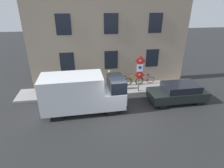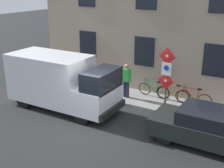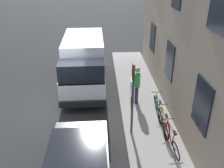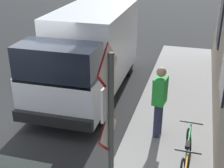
{
  "view_description": "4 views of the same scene",
  "coord_description": "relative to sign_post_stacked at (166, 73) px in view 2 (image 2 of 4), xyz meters",
  "views": [
    {
      "loc": [
        -9.33,
        2.17,
        6.54
      ],
      "look_at": [
        2.02,
        0.37,
        1.37
      ],
      "focal_mm": 28.99,
      "sensor_mm": 36.0,
      "label": 1
    },
    {
      "loc": [
        -8.46,
        -6.03,
        5.61
      ],
      "look_at": [
        2.14,
        0.32,
        1.26
      ],
      "focal_mm": 46.5,
      "sensor_mm": 36.0,
      "label": 2
    },
    {
      "loc": [
        1.95,
        -9.38,
        5.87
      ],
      "look_at": [
        2.46,
        0.7,
        0.91
      ],
      "focal_mm": 39.43,
      "sensor_mm": 36.0,
      "label": 3
    },
    {
      "loc": [
        4.23,
        -5.94,
        4.31
      ],
      "look_at": [
        2.45,
        0.27,
        1.35
      ],
      "focal_mm": 49.72,
      "sensor_mm": 36.0,
      "label": 4
    }
  ],
  "objects": [
    {
      "name": "delivery_van",
      "position": [
        -1.9,
        4.34,
        -0.55
      ],
      "size": [
        2.1,
        5.37,
        2.5
      ],
      "rotation": [
        0.0,
        0.0,
        4.73
      ],
      "color": "white",
      "rests_on": "ground_plane"
    },
    {
      "name": "ground_plane",
      "position": [
        -3.01,
        1.9,
        -1.89
      ],
      "size": [
        80.0,
        80.0,
        0.0
      ],
      "primitive_type": "plane",
      "color": "#262627"
    },
    {
      "name": "sign_post_stacked",
      "position": [
        0.0,
        0.0,
        0.0
      ],
      "size": [
        0.17,
        0.56,
        2.77
      ],
      "color": "#474C47",
      "rests_on": "sidewalk_slab"
    },
    {
      "name": "parked_hatchback",
      "position": [
        -1.75,
        -2.37,
        -1.15
      ],
      "size": [
        1.78,
        4.01,
        1.38
      ],
      "rotation": [
        0.0,
        0.0,
        1.58
      ],
      "color": "black",
      "rests_on": "ground_plane"
    },
    {
      "name": "bicycle_orange",
      "position": [
        1.27,
        0.06,
        -1.38
      ],
      "size": [
        0.46,
        1.71,
        0.89
      ],
      "rotation": [
        0.0,
        0.0,
        1.56
      ],
      "color": "black",
      "rests_on": "sidewalk_slab"
    },
    {
      "name": "sidewalk_slab",
      "position": [
        0.81,
        1.9,
        -1.82
      ],
      "size": [
        2.02,
        14.8,
        0.14
      ],
      "primitive_type": "cube",
      "color": "gray",
      "rests_on": "ground_plane"
    },
    {
      "name": "bicycle_green",
      "position": [
        1.27,
        1.05,
        -1.38
      ],
      "size": [
        0.46,
        1.71,
        0.89
      ],
      "rotation": [
        0.0,
        0.0,
        1.53
      ],
      "color": "black",
      "rests_on": "sidewalk_slab"
    },
    {
      "name": "building_facade",
      "position": [
        2.17,
        1.9,
        1.65
      ],
      "size": [
        0.75,
        12.8,
        7.08
      ],
      "color": "tan",
      "rests_on": "ground_plane"
    },
    {
      "name": "bicycle_red",
      "position": [
        1.27,
        -0.93,
        -1.38
      ],
      "size": [
        0.46,
        1.72,
        0.89
      ],
      "rotation": [
        0.0,
        0.0,
        1.64
      ],
      "color": "black",
      "rests_on": "sidewalk_slab"
    },
    {
      "name": "pedestrian",
      "position": [
        0.54,
        2.23,
        -0.82
      ],
      "size": [
        0.31,
        0.43,
        1.72
      ],
      "rotation": [
        0.0,
        0.0,
        6.14
      ],
      "color": "#262B47",
      "rests_on": "sidewalk_slab"
    }
  ]
}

